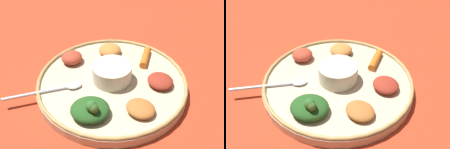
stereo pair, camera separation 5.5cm
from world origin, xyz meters
TOP-DOWN VIEW (x-y plane):
  - ground_plane at (0.00, 0.00)m, footprint 2.40×2.40m
  - platter at (0.00, 0.00)m, footprint 0.34×0.34m
  - platter_rim at (0.00, 0.00)m, footprint 0.34×0.34m
  - center_bowl at (0.00, 0.00)m, footprint 0.09×0.09m
  - spoon at (-0.12, -0.03)m, footprint 0.17×0.06m
  - greens_pile at (-0.05, -0.10)m, footprint 0.08×0.08m
  - carrot_near_spoon at (0.09, 0.08)m, footprint 0.04×0.09m
  - mound_squash at (-0.00, 0.11)m, footprint 0.08×0.08m
  - mound_chickpea at (0.05, -0.10)m, footprint 0.08×0.08m
  - mound_berbere_red at (-0.10, 0.07)m, footprint 0.07×0.07m
  - mound_beet at (0.11, -0.02)m, footprint 0.08×0.08m

SIDE VIEW (x-z plane):
  - ground_plane at x=0.00m, z-range 0.00..0.00m
  - platter at x=0.00m, z-range 0.00..0.02m
  - platter_rim at x=0.00m, z-range 0.02..0.03m
  - spoon at x=-0.12m, z-range 0.02..0.03m
  - carrot_near_spoon at x=0.09m, z-range 0.02..0.04m
  - mound_chickpea at x=0.05m, z-range 0.02..0.04m
  - mound_beet at x=0.11m, z-range 0.02..0.04m
  - mound_squash at x=0.00m, z-range 0.02..0.05m
  - mound_berbere_red at x=-0.10m, z-range 0.02..0.05m
  - greens_pile at x=-0.05m, z-range 0.01..0.06m
  - center_bowl at x=0.00m, z-range 0.02..0.06m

